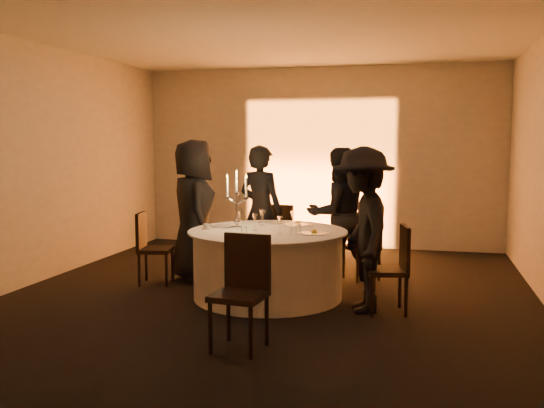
% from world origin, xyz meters
% --- Properties ---
extents(floor, '(7.00, 7.00, 0.00)m').
position_xyz_m(floor, '(0.00, 0.00, 0.00)').
color(floor, black).
rests_on(floor, ground).
extents(ceiling, '(7.00, 7.00, 0.00)m').
position_xyz_m(ceiling, '(0.00, 0.00, 3.00)').
color(ceiling, silver).
rests_on(ceiling, wall_back).
extents(wall_back, '(7.00, 0.00, 7.00)m').
position_xyz_m(wall_back, '(0.00, 3.50, 1.50)').
color(wall_back, '#B1ACA4').
rests_on(wall_back, floor).
extents(wall_front, '(7.00, 0.00, 7.00)m').
position_xyz_m(wall_front, '(0.00, -3.50, 1.50)').
color(wall_front, '#B1ACA4').
rests_on(wall_front, floor).
extents(wall_left, '(0.00, 7.00, 7.00)m').
position_xyz_m(wall_left, '(-3.00, 0.00, 1.50)').
color(wall_left, '#B1ACA4').
rests_on(wall_left, floor).
extents(uplighter_fixture, '(0.25, 0.12, 0.10)m').
position_xyz_m(uplighter_fixture, '(0.00, 3.20, 0.05)').
color(uplighter_fixture, black).
rests_on(uplighter_fixture, floor).
extents(banquet_table, '(1.80, 1.80, 0.77)m').
position_xyz_m(banquet_table, '(0.00, 0.00, 0.38)').
color(banquet_table, black).
rests_on(banquet_table, floor).
extents(chair_left, '(0.46, 0.46, 0.90)m').
position_xyz_m(chair_left, '(-1.59, 0.28, 0.50)').
color(chair_left, black).
rests_on(chair_left, floor).
extents(chair_back_left, '(0.44, 0.44, 0.92)m').
position_xyz_m(chair_back_left, '(-0.18, 1.48, 0.51)').
color(chair_back_left, black).
rests_on(chair_back_left, floor).
extents(chair_back_right, '(0.54, 0.54, 0.87)m').
position_xyz_m(chair_back_right, '(0.99, 1.11, 0.49)').
color(chair_back_right, black).
rests_on(chair_back_right, floor).
extents(chair_right, '(0.48, 0.48, 0.91)m').
position_xyz_m(chair_right, '(1.42, -0.28, 0.51)').
color(chair_right, black).
rests_on(chair_right, floor).
extents(chair_front, '(0.47, 0.47, 0.98)m').
position_xyz_m(chair_front, '(0.20, -1.67, 0.55)').
color(chair_front, black).
rests_on(chair_front, floor).
extents(guest_left, '(0.92, 1.04, 1.79)m').
position_xyz_m(guest_left, '(-1.13, 0.62, 0.90)').
color(guest_left, black).
rests_on(guest_left, floor).
extents(guest_back_left, '(0.73, 0.59, 1.72)m').
position_xyz_m(guest_back_left, '(-0.37, 1.06, 0.86)').
color(guest_back_left, black).
rests_on(guest_back_left, floor).
extents(guest_back_right, '(1.04, 0.98, 1.69)m').
position_xyz_m(guest_back_right, '(0.65, 1.05, 0.85)').
color(guest_back_right, black).
rests_on(guest_back_right, floor).
extents(guest_right, '(0.91, 1.24, 1.72)m').
position_xyz_m(guest_right, '(1.10, -0.30, 0.86)').
color(guest_right, black).
rests_on(guest_right, floor).
extents(plate_left, '(0.36, 0.27, 0.01)m').
position_xyz_m(plate_left, '(-0.59, 0.15, 0.78)').
color(plate_left, white).
rests_on(plate_left, banquet_table).
extents(plate_back_left, '(0.35, 0.27, 0.01)m').
position_xyz_m(plate_back_left, '(-0.09, 0.61, 0.78)').
color(plate_back_left, white).
rests_on(plate_back_left, banquet_table).
extents(plate_back_right, '(0.36, 0.29, 0.08)m').
position_xyz_m(plate_back_right, '(0.25, 0.49, 0.79)').
color(plate_back_right, white).
rests_on(plate_back_right, banquet_table).
extents(plate_right, '(0.36, 0.29, 0.08)m').
position_xyz_m(plate_right, '(0.56, -0.14, 0.79)').
color(plate_right, white).
rests_on(plate_right, banquet_table).
extents(plate_front, '(0.36, 0.27, 0.08)m').
position_xyz_m(plate_front, '(0.01, -0.63, 0.79)').
color(plate_front, white).
rests_on(plate_front, banquet_table).
extents(coffee_cup, '(0.11, 0.11, 0.07)m').
position_xyz_m(coffee_cup, '(-0.70, -0.10, 0.80)').
color(coffee_cup, white).
rests_on(coffee_cup, banquet_table).
extents(candelabra, '(0.29, 0.14, 0.68)m').
position_xyz_m(candelabra, '(-0.39, 0.09, 1.01)').
color(candelabra, white).
rests_on(candelabra, banquet_table).
extents(wine_glass_a, '(0.07, 0.07, 0.19)m').
position_xyz_m(wine_glass_a, '(-0.14, 0.34, 0.91)').
color(wine_glass_a, white).
rests_on(wine_glass_a, banquet_table).
extents(wine_glass_b, '(0.07, 0.07, 0.19)m').
position_xyz_m(wine_glass_b, '(0.19, -0.21, 0.91)').
color(wine_glass_b, white).
rests_on(wine_glass_b, banquet_table).
extents(wine_glass_c, '(0.07, 0.07, 0.19)m').
position_xyz_m(wine_glass_c, '(-0.13, -0.06, 0.91)').
color(wine_glass_c, white).
rests_on(wine_glass_c, banquet_table).
extents(wine_glass_d, '(0.07, 0.07, 0.19)m').
position_xyz_m(wine_glass_d, '(-0.19, 0.41, 0.91)').
color(wine_glass_d, white).
rests_on(wine_glass_d, banquet_table).
extents(wine_glass_e, '(0.07, 0.07, 0.19)m').
position_xyz_m(wine_glass_e, '(0.22, 0.31, 0.91)').
color(wine_glass_e, white).
rests_on(wine_glass_e, banquet_table).
extents(wine_glass_f, '(0.07, 0.07, 0.19)m').
position_xyz_m(wine_glass_f, '(-0.37, 0.11, 0.91)').
color(wine_glass_f, white).
rests_on(wine_glass_f, banquet_table).
extents(tumbler_a, '(0.07, 0.07, 0.09)m').
position_xyz_m(tumbler_a, '(0.35, 0.01, 0.82)').
color(tumbler_a, white).
rests_on(tumbler_a, banquet_table).
extents(tumbler_b, '(0.07, 0.07, 0.09)m').
position_xyz_m(tumbler_b, '(0.26, 0.23, 0.82)').
color(tumbler_b, white).
rests_on(tumbler_b, banquet_table).
extents(tumbler_c, '(0.07, 0.07, 0.09)m').
position_xyz_m(tumbler_c, '(0.34, -0.20, 0.82)').
color(tumbler_c, white).
rests_on(tumbler_c, banquet_table).
extents(tumbler_d, '(0.07, 0.07, 0.09)m').
position_xyz_m(tumbler_d, '(-0.18, -0.33, 0.82)').
color(tumbler_d, white).
rests_on(tumbler_d, banquet_table).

